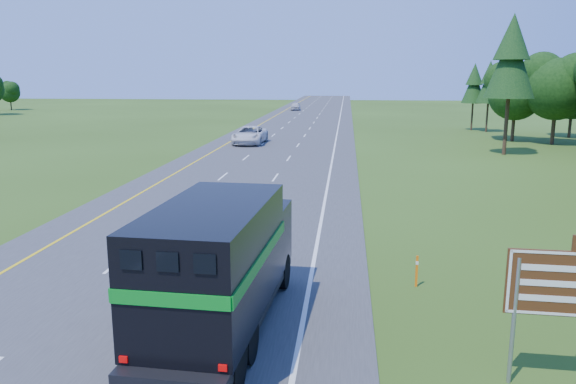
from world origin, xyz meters
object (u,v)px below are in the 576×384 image
object	(u,v)px
horse_truck	(221,262)
exit_sign	(557,289)
far_car	(296,106)
white_suv	(250,135)

from	to	relation	value
horse_truck	exit_sign	size ratio (longest dim) A/B	2.37
horse_truck	far_car	distance (m)	97.50
white_suv	far_car	xyz separation A→B (m)	(-0.34, 55.11, -0.11)
horse_truck	far_car	size ratio (longest dim) A/B	1.86
far_car	exit_sign	distance (m)	100.30
horse_truck	far_car	bearing A→B (deg)	97.44
far_car	exit_sign	world-z (taller)	exit_sign
far_car	exit_sign	size ratio (longest dim) A/B	1.27
far_car	exit_sign	bearing A→B (deg)	-84.41
white_suv	horse_truck	bearing A→B (deg)	-80.34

